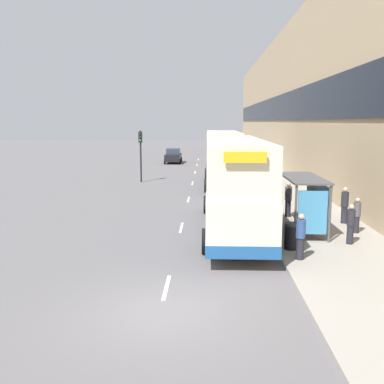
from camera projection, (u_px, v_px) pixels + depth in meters
The scene contains 22 objects.
ground_plane at pixel (160, 312), 11.59m from camera, with size 220.00×220.00×0.00m, color #5B595B.
pavement at pixel (253, 166), 49.30m from camera, with size 5.00×93.00×0.14m.
terrace_facade at pixel (290, 102), 47.98m from camera, with size 3.10×93.00×14.62m.
lane_mark_0 at pixel (167, 287), 13.30m from camera, with size 0.12×2.00×0.01m.
lane_mark_1 at pixel (181, 228), 20.78m from camera, with size 0.12×2.00×0.01m.
lane_mark_2 at pixel (188, 199), 28.27m from camera, with size 0.12×2.00×0.01m.
lane_mark_3 at pixel (192, 183), 35.75m from camera, with size 0.12×2.00×0.01m.
lane_mark_4 at pixel (195, 172), 43.24m from camera, with size 0.12×2.00×0.01m.
lane_mark_5 at pixel (197, 165), 50.73m from camera, with size 0.12×2.00×0.01m.
lane_mark_6 at pixel (198, 159), 58.21m from camera, with size 0.12×2.00×0.01m.
bus_shelter at pixel (308, 194), 19.13m from camera, with size 1.60×4.20×2.48m.
double_decker_bus_near at pixel (234, 183), 19.82m from camera, with size 2.85×11.54×4.30m.
double_decker_bus_ahead at pixel (223, 157), 34.00m from camera, with size 2.85×10.89×4.30m.
car_0 at pixel (219, 148), 70.26m from camera, with size 2.08×3.84×1.73m.
car_1 at pixel (173, 156), 53.00m from camera, with size 2.04×4.15×1.81m.
pedestrian_at_shelter at pixel (357, 215), 19.15m from camera, with size 0.32×0.32×1.61m.
pedestrian_1 at pixel (345, 205), 20.97m from camera, with size 0.35×0.35×1.79m.
pedestrian_2 at pixel (301, 236), 15.43m from camera, with size 0.34×0.34×1.70m.
pedestrian_3 at pixel (288, 199), 22.43m from camera, with size 0.36×0.36×1.83m.
pedestrian_4 at pixel (351, 224), 17.41m from camera, with size 0.33×0.33×1.65m.
litter_bin at pixel (291, 236), 16.75m from camera, with size 0.55×0.55×1.05m.
traffic_light_far_kerb at pixel (141, 147), 35.99m from camera, with size 0.30×0.32×4.35m.
Camera 1 is at (1.25, -10.86, 5.10)m, focal length 40.00 mm.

